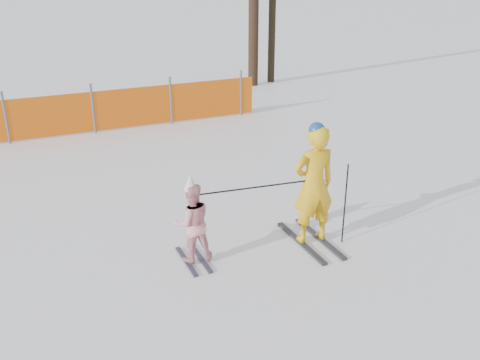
% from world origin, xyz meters
% --- Properties ---
extents(ground, '(120.00, 120.00, 0.00)m').
position_xyz_m(ground, '(0.00, 0.00, 0.00)').
color(ground, white).
rests_on(ground, ground).
extents(adult, '(0.69, 1.40, 1.93)m').
position_xyz_m(adult, '(0.96, -0.04, 0.97)').
color(adult, black).
rests_on(adult, ground).
extents(child, '(0.61, 0.86, 1.38)m').
position_xyz_m(child, '(-0.89, 0.16, 0.63)').
color(child, black).
rests_on(child, ground).
extents(ski_poles, '(2.20, 0.41, 1.30)m').
position_xyz_m(ski_poles, '(0.65, -0.07, 0.87)').
color(ski_poles, black).
rests_on(ski_poles, ground).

